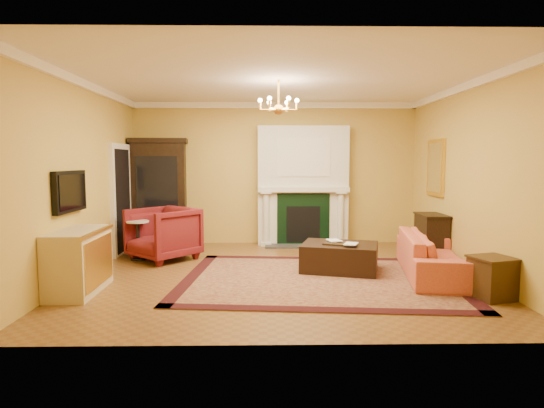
{
  "coord_description": "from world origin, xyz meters",
  "views": [
    {
      "loc": [
        -0.22,
        -7.0,
        1.78
      ],
      "look_at": [
        -0.09,
        0.3,
        1.08
      ],
      "focal_mm": 30.0,
      "sensor_mm": 36.0,
      "label": 1
    }
  ],
  "objects_px": {
    "china_cabinet": "(160,195)",
    "wingback_armchair": "(163,231)",
    "pedestal_table": "(138,237)",
    "end_table": "(492,279)",
    "leather_ottoman": "(340,257)",
    "commode": "(79,261)",
    "console_table": "(431,238)",
    "coral_sofa": "(434,248)"
  },
  "relations": [
    {
      "from": "china_cabinet",
      "to": "wingback_armchair",
      "type": "bearing_deg",
      "value": -80.42
    },
    {
      "from": "pedestal_table",
      "to": "end_table",
      "type": "bearing_deg",
      "value": -24.82
    },
    {
      "from": "pedestal_table",
      "to": "end_table",
      "type": "distance_m",
      "value": 5.74
    },
    {
      "from": "leather_ottoman",
      "to": "commode",
      "type": "bearing_deg",
      "value": -147.99
    },
    {
      "from": "pedestal_table",
      "to": "console_table",
      "type": "xyz_separation_m",
      "value": [
        5.27,
        -0.09,
        -0.01
      ]
    },
    {
      "from": "pedestal_table",
      "to": "leather_ottoman",
      "type": "bearing_deg",
      "value": -14.86
    },
    {
      "from": "pedestal_table",
      "to": "leather_ottoman",
      "type": "distance_m",
      "value": 3.61
    },
    {
      "from": "coral_sofa",
      "to": "leather_ottoman",
      "type": "distance_m",
      "value": 1.46
    },
    {
      "from": "coral_sofa",
      "to": "console_table",
      "type": "relative_size",
      "value": 2.82
    },
    {
      "from": "china_cabinet",
      "to": "console_table",
      "type": "distance_m",
      "value": 5.43
    },
    {
      "from": "commode",
      "to": "coral_sofa",
      "type": "height_order",
      "value": "coral_sofa"
    },
    {
      "from": "end_table",
      "to": "leather_ottoman",
      "type": "distance_m",
      "value": 2.28
    },
    {
      "from": "pedestal_table",
      "to": "console_table",
      "type": "bearing_deg",
      "value": -0.96
    },
    {
      "from": "commode",
      "to": "china_cabinet",
      "type": "bearing_deg",
      "value": 83.67
    },
    {
      "from": "wingback_armchair",
      "to": "commode",
      "type": "distance_m",
      "value": 2.13
    },
    {
      "from": "coral_sofa",
      "to": "console_table",
      "type": "xyz_separation_m",
      "value": [
        0.38,
        1.15,
        -0.04
      ]
    },
    {
      "from": "end_table",
      "to": "leather_ottoman",
      "type": "bearing_deg",
      "value": 139.3
    },
    {
      "from": "console_table",
      "to": "leather_ottoman",
      "type": "distance_m",
      "value": 1.98
    },
    {
      "from": "wingback_armchair",
      "to": "coral_sofa",
      "type": "height_order",
      "value": "wingback_armchair"
    },
    {
      "from": "coral_sofa",
      "to": "wingback_armchair",
      "type": "bearing_deg",
      "value": 84.57
    },
    {
      "from": "pedestal_table",
      "to": "coral_sofa",
      "type": "distance_m",
      "value": 5.04
    },
    {
      "from": "commode",
      "to": "console_table",
      "type": "relative_size",
      "value": 1.43
    },
    {
      "from": "commode",
      "to": "wingback_armchair",
      "type": "bearing_deg",
      "value": 70.11
    },
    {
      "from": "wingback_armchair",
      "to": "leather_ottoman",
      "type": "bearing_deg",
      "value": 24.97
    },
    {
      "from": "china_cabinet",
      "to": "leather_ottoman",
      "type": "xyz_separation_m",
      "value": [
        3.39,
        -2.32,
        -0.83
      ]
    },
    {
      "from": "leather_ottoman",
      "to": "console_table",
      "type": "bearing_deg",
      "value": 40.71
    },
    {
      "from": "pedestal_table",
      "to": "end_table",
      "type": "height_order",
      "value": "pedestal_table"
    },
    {
      "from": "china_cabinet",
      "to": "wingback_armchair",
      "type": "height_order",
      "value": "china_cabinet"
    },
    {
      "from": "pedestal_table",
      "to": "china_cabinet",
      "type": "bearing_deg",
      "value": 86.44
    },
    {
      "from": "console_table",
      "to": "wingback_armchair",
      "type": "bearing_deg",
      "value": -179.54
    },
    {
      "from": "pedestal_table",
      "to": "coral_sofa",
      "type": "bearing_deg",
      "value": -14.23
    },
    {
      "from": "wingback_armchair",
      "to": "pedestal_table",
      "type": "relative_size",
      "value": 1.47
    },
    {
      "from": "commode",
      "to": "coral_sofa",
      "type": "xyz_separation_m",
      "value": [
        5.13,
        0.78,
        0.01
      ]
    },
    {
      "from": "wingback_armchair",
      "to": "leather_ottoman",
      "type": "relative_size",
      "value": 0.89
    },
    {
      "from": "end_table",
      "to": "leather_ottoman",
      "type": "xyz_separation_m",
      "value": [
        -1.73,
        1.48,
        -0.03
      ]
    },
    {
      "from": "leather_ottoman",
      "to": "pedestal_table",
      "type": "bearing_deg",
      "value": -179.22
    },
    {
      "from": "end_table",
      "to": "leather_ottoman",
      "type": "height_order",
      "value": "end_table"
    },
    {
      "from": "wingback_armchair",
      "to": "end_table",
      "type": "distance_m",
      "value": 5.33
    },
    {
      "from": "commode",
      "to": "console_table",
      "type": "distance_m",
      "value": 5.84
    },
    {
      "from": "wingback_armchair",
      "to": "commode",
      "type": "bearing_deg",
      "value": -67.24
    },
    {
      "from": "end_table",
      "to": "console_table",
      "type": "height_order",
      "value": "console_table"
    },
    {
      "from": "coral_sofa",
      "to": "end_table",
      "type": "relative_size",
      "value": 4.3
    }
  ]
}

